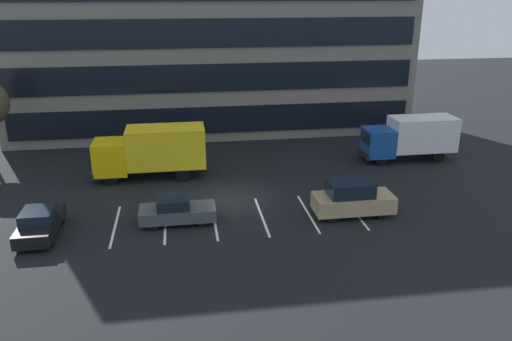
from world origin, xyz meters
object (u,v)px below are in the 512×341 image
at_px(sedan_black, 40,223).
at_px(suv_tan, 352,199).
at_px(box_truck_blue, 411,136).
at_px(sedan_charcoal, 177,211).
at_px(box_truck_yellow_all, 152,150).

xyz_separation_m(sedan_black, suv_tan, (17.51, 0.04, 0.28)).
bearing_deg(suv_tan, sedan_black, -179.86).
xyz_separation_m(box_truck_blue, sedan_charcoal, (-17.96, -8.65, -1.15)).
bearing_deg(box_truck_yellow_all, sedan_charcoal, -78.29).
relative_size(suv_tan, sedan_charcoal, 1.09).
xyz_separation_m(box_truck_yellow_all, sedan_black, (-5.70, -8.20, -1.29)).
distance_m(box_truck_yellow_all, sedan_black, 10.07).
xyz_separation_m(suv_tan, sedan_charcoal, (-10.22, 0.49, -0.29)).
bearing_deg(box_truck_blue, suv_tan, -130.27).
distance_m(sedan_black, suv_tan, 17.51).
relative_size(box_truck_blue, box_truck_yellow_all, 0.93).
bearing_deg(suv_tan, box_truck_blue, 49.73).
bearing_deg(sedan_charcoal, box_truck_blue, 25.72).
distance_m(box_truck_yellow_all, suv_tan, 14.38).
relative_size(box_truck_yellow_all, sedan_black, 1.77).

